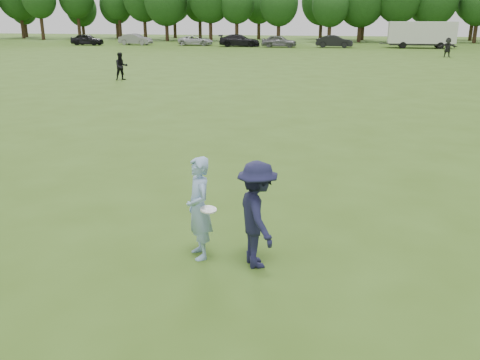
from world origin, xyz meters
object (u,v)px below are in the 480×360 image
(thrower, at_px, (199,208))
(car_b, at_px, (135,39))
(car_d, at_px, (239,41))
(car_f, at_px, (334,41))
(car_a, at_px, (87,39))
(car_e, at_px, (279,41))
(player_far_d, at_px, (448,47))
(car_c, at_px, (196,40))
(player_far_a, at_px, (121,66))
(defender, at_px, (257,215))
(cargo_trailer, at_px, (422,33))

(thrower, height_order, car_b, thrower)
(car_d, relative_size, car_f, 1.16)
(car_a, relative_size, car_e, 0.99)
(car_a, relative_size, car_b, 0.97)
(player_far_d, relative_size, car_d, 0.35)
(thrower, distance_m, car_f, 60.36)
(car_e, bearing_deg, car_c, 80.87)
(player_far_a, bearing_deg, thrower, -101.00)
(car_d, bearing_deg, player_far_d, -125.05)
(player_far_d, xyz_separation_m, car_a, (-44.91, 12.22, -0.18))
(player_far_a, distance_m, car_e, 36.94)
(car_c, bearing_deg, player_far_d, -117.35)
(player_far_a, height_order, car_b, player_far_a)
(player_far_a, bearing_deg, car_a, 82.49)
(defender, bearing_deg, car_d, -14.51)
(player_far_a, xyz_separation_m, car_b, (-15.10, 38.04, -0.10))
(defender, height_order, car_a, defender)
(car_a, bearing_deg, car_b, -71.38)
(player_far_a, bearing_deg, car_b, 73.50)
(thrower, distance_m, player_far_a, 25.72)
(player_far_a, height_order, car_e, player_far_a)
(player_far_d, bearing_deg, car_f, 133.16)
(car_e, xyz_separation_m, cargo_trailer, (17.56, 1.87, 1.01))
(car_d, bearing_deg, car_a, 86.56)
(car_b, distance_m, car_d, 14.99)
(cargo_trailer, bearing_deg, car_c, 179.60)
(player_far_d, distance_m, car_a, 46.54)
(car_b, distance_m, cargo_trailer, 37.86)
(car_e, relative_size, car_f, 0.97)
(car_f, bearing_deg, car_a, 95.22)
(defender, relative_size, player_far_a, 1.03)
(player_far_d, xyz_separation_m, car_f, (-11.34, 13.54, -0.18))
(car_f, bearing_deg, player_far_a, 165.00)
(car_f, bearing_deg, cargo_trailer, -81.88)
(player_far_a, distance_m, car_b, 40.92)
(car_b, xyz_separation_m, car_d, (14.96, -0.95, 0.02))
(car_a, bearing_deg, car_e, -87.07)
(car_c, distance_m, car_d, 6.61)
(car_b, distance_m, car_f, 27.25)
(car_f, bearing_deg, car_e, 100.38)
(player_far_d, relative_size, car_b, 0.41)
(defender, distance_m, car_c, 64.59)
(car_b, height_order, cargo_trailer, cargo_trailer)
(car_c, bearing_deg, player_far_a, -171.64)
(car_e, distance_m, car_f, 7.03)
(car_a, distance_m, car_f, 33.59)
(car_d, bearing_deg, car_e, -101.51)
(thrower, height_order, car_e, thrower)
(car_f, height_order, cargo_trailer, cargo_trailer)
(defender, bearing_deg, player_far_a, 2.38)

